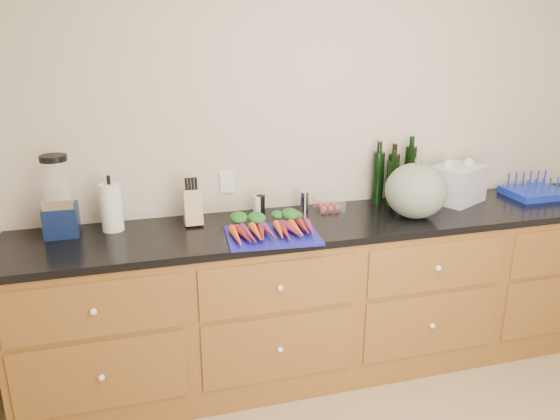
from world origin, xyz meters
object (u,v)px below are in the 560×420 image
object	(u,v)px
carrots	(270,227)
blender_appliance	(59,201)
dish_rack	(535,191)
tomato_box	(329,204)
cutting_board	(272,235)
squash	(416,191)
paper_towel	(111,207)
knife_block	(193,207)

from	to	relation	value
carrots	blender_appliance	distance (m)	1.10
dish_rack	tomato_box	bearing A→B (deg)	176.25
cutting_board	squash	bearing A→B (deg)	5.29
cutting_board	paper_towel	world-z (taller)	paper_towel
paper_towel	knife_block	world-z (taller)	paper_towel
cutting_board	carrots	bearing A→B (deg)	90.00
blender_appliance	squash	bearing A→B (deg)	-7.10
paper_towel	tomato_box	xyz separation A→B (m)	(1.23, 0.01, -0.09)
carrots	dish_rack	xyz separation A→B (m)	(1.81, 0.20, -0.00)
cutting_board	knife_block	distance (m)	0.49
knife_block	dish_rack	distance (m)	2.18
cutting_board	dish_rack	world-z (taller)	dish_rack
blender_appliance	dish_rack	distance (m)	2.87
dish_rack	cutting_board	bearing A→B (deg)	-172.45
blender_appliance	carrots	bearing A→B (deg)	-14.74
carrots	tomato_box	bearing A→B (deg)	33.53
blender_appliance	paper_towel	distance (m)	0.26
carrots	knife_block	distance (m)	0.46
carrots	knife_block	bearing A→B (deg)	145.11
paper_towel	knife_block	distance (m)	0.43
cutting_board	paper_towel	bearing A→B (deg)	158.11
carrots	knife_block	world-z (taller)	knife_block
cutting_board	tomato_box	bearing A→B (deg)	37.15
carrots	blender_appliance	world-z (taller)	blender_appliance
squash	tomato_box	distance (m)	0.51
dish_rack	paper_towel	bearing A→B (deg)	178.24
blender_appliance	dish_rack	size ratio (longest dim) A/B	1.21
paper_towel	blender_appliance	bearing A→B (deg)	-179.48
paper_towel	tomato_box	distance (m)	1.24
cutting_board	carrots	xyz separation A→B (m)	(-0.00, 0.04, 0.03)
blender_appliance	paper_towel	size ratio (longest dim) A/B	1.67
squash	blender_appliance	xyz separation A→B (m)	(-1.91, 0.24, 0.03)
knife_block	carrots	bearing A→B (deg)	-34.89
carrots	dish_rack	distance (m)	1.82
cutting_board	squash	size ratio (longest dim) A/B	1.36
squash	carrots	bearing A→B (deg)	-177.45
cutting_board	tomato_box	xyz separation A→B (m)	(0.44, 0.33, 0.03)
blender_appliance	tomato_box	xyz separation A→B (m)	(1.49, 0.01, -0.15)
carrots	squash	distance (m)	0.87
squash	paper_towel	distance (m)	1.67
cutting_board	tomato_box	size ratio (longest dim) A/B	2.97
carrots	tomato_box	size ratio (longest dim) A/B	2.70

